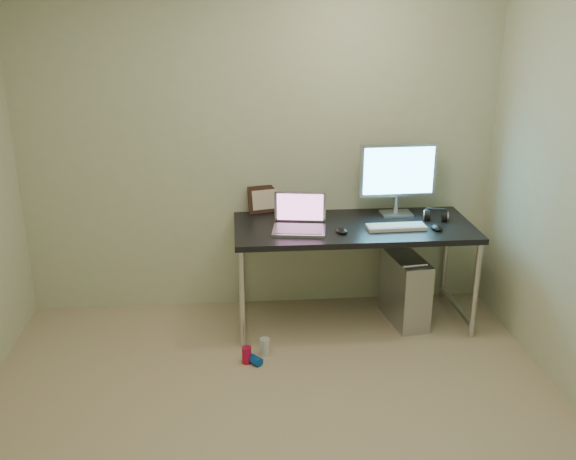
# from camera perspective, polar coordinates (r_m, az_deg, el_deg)

# --- Properties ---
(floor) EXTENTS (3.50, 3.50, 0.00)m
(floor) POSITION_cam_1_polar(r_m,az_deg,el_deg) (3.64, -0.90, -18.34)
(floor) COLOR tan
(floor) RESTS_ON ground
(wall_back) EXTENTS (3.50, 0.02, 2.50)m
(wall_back) POSITION_cam_1_polar(r_m,az_deg,el_deg) (4.73, -2.49, 7.44)
(wall_back) COLOR beige
(wall_back) RESTS_ON ground
(desk) EXTENTS (1.70, 0.74, 0.75)m
(desk) POSITION_cam_1_polar(r_m,az_deg,el_deg) (4.60, 5.84, -0.42)
(desk) COLOR black
(desk) RESTS_ON ground
(tower_computer) EXTENTS (0.28, 0.51, 0.54)m
(tower_computer) POSITION_cam_1_polar(r_m,az_deg,el_deg) (4.81, 10.36, -5.20)
(tower_computer) COLOR #ACACB1
(tower_computer) RESTS_ON ground
(cable_a) EXTENTS (0.01, 0.16, 0.69)m
(cable_a) POSITION_cam_1_polar(r_m,az_deg,el_deg) (5.07, 8.87, -2.01)
(cable_a) COLOR black
(cable_a) RESTS_ON ground
(cable_b) EXTENTS (0.02, 0.11, 0.71)m
(cable_b) POSITION_cam_1_polar(r_m,az_deg,el_deg) (5.08, 9.90, -2.27)
(cable_b) COLOR black
(cable_b) RESTS_ON ground
(can_red) EXTENTS (0.08, 0.08, 0.11)m
(can_red) POSITION_cam_1_polar(r_m,az_deg,el_deg) (4.30, -3.69, -11.03)
(can_red) COLOR #BA0E37
(can_red) RESTS_ON ground
(can_white) EXTENTS (0.07, 0.07, 0.12)m
(can_white) POSITION_cam_1_polar(r_m,az_deg,el_deg) (4.37, -2.09, -10.35)
(can_white) COLOR silver
(can_white) RESTS_ON ground
(can_blue) EXTENTS (0.12, 0.12, 0.06)m
(can_blue) POSITION_cam_1_polar(r_m,az_deg,el_deg) (4.30, -3.03, -11.43)
(can_blue) COLOR #0A44AC
(can_blue) RESTS_ON ground
(laptop) EXTENTS (0.40, 0.35, 0.25)m
(laptop) POSITION_cam_1_polar(r_m,az_deg,el_deg) (4.45, 1.02, 0.79)
(laptop) COLOR silver
(laptop) RESTS_ON desk
(monitor) EXTENTS (0.57, 0.18, 0.54)m
(monitor) POSITION_cam_1_polar(r_m,az_deg,el_deg) (4.77, 9.76, 4.96)
(monitor) COLOR silver
(monitor) RESTS_ON desk
(keyboard) EXTENTS (0.41, 0.15, 0.02)m
(keyboard) POSITION_cam_1_polar(r_m,az_deg,el_deg) (4.54, 9.59, 0.27)
(keyboard) COLOR silver
(keyboard) RESTS_ON desk
(mouse_right) EXTENTS (0.08, 0.12, 0.04)m
(mouse_right) POSITION_cam_1_polar(r_m,az_deg,el_deg) (4.58, 13.10, 0.29)
(mouse_right) COLOR black
(mouse_right) RESTS_ON desk
(mouse_left) EXTENTS (0.10, 0.13, 0.04)m
(mouse_left) POSITION_cam_1_polar(r_m,az_deg,el_deg) (4.42, 4.79, 0.04)
(mouse_left) COLOR black
(mouse_left) RESTS_ON desk
(headphones) EXTENTS (0.19, 0.11, 0.11)m
(headphones) POSITION_cam_1_polar(r_m,az_deg,el_deg) (4.78, 12.99, 1.23)
(headphones) COLOR black
(headphones) RESTS_ON desk
(picture_frame) EXTENTS (0.27, 0.14, 0.21)m
(picture_frame) POSITION_cam_1_polar(r_m,az_deg,el_deg) (4.81, -2.05, 2.76)
(picture_frame) COLOR black
(picture_frame) RESTS_ON desk
(webcam) EXTENTS (0.05, 0.04, 0.13)m
(webcam) POSITION_cam_1_polar(r_m,az_deg,el_deg) (4.74, 1.25, 2.41)
(webcam) COLOR silver
(webcam) RESTS_ON desk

